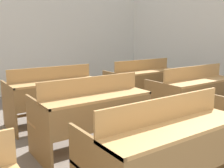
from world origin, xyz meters
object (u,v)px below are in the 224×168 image
bench_front_center (163,148)px  bench_third_right (142,82)px  bench_second_center (92,113)px  bench_third_center (52,94)px  bench_second_right (193,93)px  wastepaper_bin (164,84)px

bench_front_center → bench_third_right: size_ratio=1.00×
bench_second_center → bench_third_center: bearing=91.2°
bench_third_right → bench_front_center: bearing=-128.0°
bench_third_center → bench_third_right: size_ratio=1.00×
bench_front_center → bench_third_right: (1.85, 2.36, 0.00)m
bench_front_center → bench_second_right: size_ratio=1.00×
bench_second_center → wastepaper_bin: size_ratio=4.66×
bench_second_right → bench_third_right: same height
bench_front_center → bench_second_center: size_ratio=1.00×
bench_third_center → wastepaper_bin: (3.31, 0.80, -0.34)m
bench_front_center → bench_third_right: bearing=52.0°
bench_second_right → bench_third_center: same height
bench_third_right → wastepaper_bin: size_ratio=4.66×
wastepaper_bin → bench_front_center: bearing=-136.2°
bench_front_center → bench_third_center: same height
bench_second_right → bench_third_right: 1.20m
bench_second_center → bench_second_right: same height
bench_second_center → bench_second_right: 1.84m
bench_second_center → bench_third_right: 2.17m
bench_front_center → bench_third_right: same height
bench_third_right → bench_third_center: bearing=179.9°
bench_third_right → wastepaper_bin: (1.46, 0.80, -0.34)m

